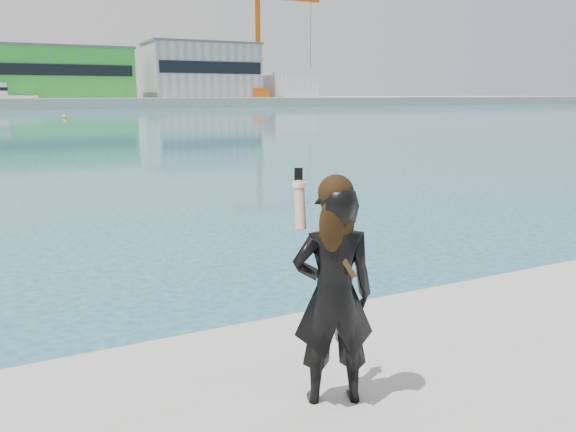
% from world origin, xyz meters
% --- Properties ---
extents(far_quay, '(320.00, 40.00, 2.00)m').
position_xyz_m(far_quay, '(0.00, 130.00, 1.00)').
color(far_quay, '#9E9E99').
rests_on(far_quay, ground).
extents(warehouse_green, '(30.60, 16.36, 10.50)m').
position_xyz_m(warehouse_green, '(8.00, 127.98, 7.26)').
color(warehouse_green, green).
rests_on(warehouse_green, far_quay).
extents(warehouse_grey_right, '(25.50, 15.35, 12.50)m').
position_xyz_m(warehouse_grey_right, '(40.00, 127.98, 8.26)').
color(warehouse_grey_right, gray).
rests_on(warehouse_grey_right, far_quay).
extents(ancillary_shed, '(12.00, 10.00, 6.00)m').
position_xyz_m(ancillary_shed, '(62.00, 126.00, 5.00)').
color(ancillary_shed, silver).
rests_on(ancillary_shed, far_quay).
extents(dock_crane, '(23.00, 4.00, 24.00)m').
position_xyz_m(dock_crane, '(53.20, 122.00, 15.07)').
color(dock_crane, '#E6530D').
rests_on(dock_crane, far_quay).
extents(flagpole_right, '(1.28, 0.16, 8.00)m').
position_xyz_m(flagpole_right, '(22.09, 121.00, 6.54)').
color(flagpole_right, silver).
rests_on(flagpole_right, far_quay).
extents(buoy_near, '(0.50, 0.50, 0.50)m').
position_xyz_m(buoy_near, '(4.00, 69.85, 0.00)').
color(buoy_near, '#FFB70D').
rests_on(buoy_near, ground).
extents(woman, '(0.66, 0.54, 1.63)m').
position_xyz_m(woman, '(-0.31, -0.53, 1.62)').
color(woman, black).
rests_on(woman, near_quay).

